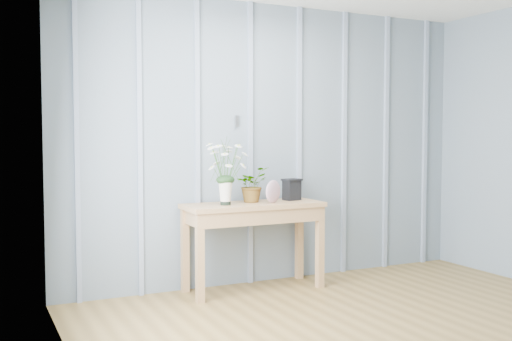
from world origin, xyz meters
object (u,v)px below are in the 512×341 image
sideboard (253,216)px  carved_box (292,189)px  daisy_vase (225,164)px  felt_disc_vessel (273,191)px

sideboard → carved_box: bearing=6.7°
daisy_vase → carved_box: 0.72m
daisy_vase → carved_box: daisy_vase is taller
daisy_vase → carved_box: bearing=7.1°
daisy_vase → carved_box: (0.67, 0.08, -0.24)m
felt_disc_vessel → carved_box: size_ratio=1.02×
sideboard → carved_box: size_ratio=6.29×
felt_disc_vessel → daisy_vase: bearing=149.5°
sideboard → daisy_vase: daisy_vase is taller
sideboard → daisy_vase: 0.53m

